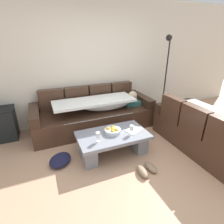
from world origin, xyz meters
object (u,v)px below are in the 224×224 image
object	(u,v)px
fruit_bowl	(113,131)
couch_near_window	(207,133)
coffee_table	(113,141)
pair_of_shoes	(147,169)
crumpled_garment	(60,160)
wine_glass_near_right	(132,128)
wine_glass_near_left	(98,135)
floor_lamp	(166,71)
couch_along_wall	(96,114)
open_magazine	(134,130)

from	to	relation	value
fruit_bowl	couch_near_window	bearing A→B (deg)	-20.32
coffee_table	pair_of_shoes	bearing A→B (deg)	-66.15
crumpled_garment	wine_glass_near_right	bearing A→B (deg)	-9.48
couch_near_window	crumpled_garment	distance (m)	2.58
wine_glass_near_left	pair_of_shoes	size ratio (longest dim) A/B	0.53
floor_lamp	crumpled_garment	world-z (taller)	floor_lamp
floor_lamp	pair_of_shoes	xyz separation A→B (m)	(-1.61, -1.78, -1.07)
couch_near_window	floor_lamp	distance (m)	1.88
wine_glass_near_left	fruit_bowl	bearing A→B (deg)	27.50
couch_along_wall	crumpled_garment	size ratio (longest dim) A/B	6.40
couch_along_wall	fruit_bowl	world-z (taller)	couch_along_wall
wine_glass_near_left	crumpled_garment	size ratio (longest dim) A/B	0.42
pair_of_shoes	crumpled_garment	xyz separation A→B (m)	(-1.19, 0.72, 0.01)
pair_of_shoes	couch_along_wall	bearing A→B (deg)	98.61
couch_along_wall	open_magazine	world-z (taller)	couch_along_wall
coffee_table	floor_lamp	distance (m)	2.38
couch_near_window	wine_glass_near_right	xyz separation A→B (m)	(-1.30, 0.42, 0.16)
wine_glass_near_left	open_magazine	xyz separation A→B (m)	(0.70, 0.10, -0.11)
wine_glass_near_left	wine_glass_near_right	world-z (taller)	same
couch_near_window	wine_glass_near_left	size ratio (longest dim) A/B	11.74
fruit_bowl	floor_lamp	xyz separation A→B (m)	(1.89, 1.10, 0.69)
couch_near_window	open_magazine	xyz separation A→B (m)	(-1.19, 0.52, 0.05)
fruit_bowl	wine_glass_near_right	bearing A→B (deg)	-30.67
floor_lamp	coffee_table	bearing A→B (deg)	-149.18
fruit_bowl	wine_glass_near_left	size ratio (longest dim) A/B	1.69
pair_of_shoes	crumpled_garment	bearing A→B (deg)	148.82
fruit_bowl	crumpled_garment	world-z (taller)	fruit_bowl
wine_glass_near_right	crumpled_garment	size ratio (longest dim) A/B	0.42
fruit_bowl	open_magazine	xyz separation A→B (m)	(0.38, -0.06, -0.04)
open_magazine	coffee_table	bearing A→B (deg)	153.23
fruit_bowl	floor_lamp	world-z (taller)	floor_lamp
open_magazine	crumpled_garment	world-z (taller)	open_magazine
couch_near_window	floor_lamp	world-z (taller)	floor_lamp
fruit_bowl	wine_glass_near_left	xyz separation A→B (m)	(-0.32, -0.17, 0.07)
couch_near_window	fruit_bowl	bearing A→B (deg)	69.68
open_magazine	pair_of_shoes	size ratio (longest dim) A/B	0.90
couch_along_wall	pair_of_shoes	distance (m)	1.74
crumpled_garment	wine_glass_near_left	bearing A→B (deg)	-18.67
fruit_bowl	open_magazine	bearing A→B (deg)	-9.31
couch_near_window	wine_glass_near_right	size ratio (longest dim) A/B	11.74
fruit_bowl	floor_lamp	size ratio (longest dim) A/B	0.14
couch_near_window	pair_of_shoes	size ratio (longest dim) A/B	6.26
couch_along_wall	wine_glass_near_right	bearing A→B (deg)	-77.62
open_magazine	wine_glass_near_left	bearing A→B (deg)	165.89
couch_along_wall	crumpled_garment	world-z (taller)	couch_along_wall
coffee_table	floor_lamp	size ratio (longest dim) A/B	0.62
couch_along_wall	pair_of_shoes	xyz separation A→B (m)	(0.26, -1.69, -0.28)
floor_lamp	couch_along_wall	bearing A→B (deg)	-177.32
couch_along_wall	coffee_table	bearing A→B (deg)	-91.66
wine_glass_near_right	crumpled_garment	distance (m)	1.28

